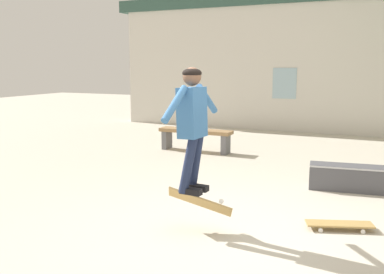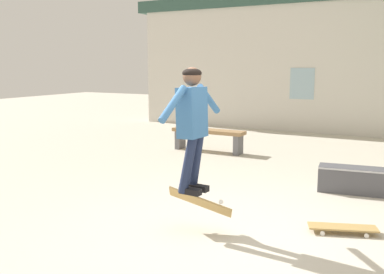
{
  "view_description": "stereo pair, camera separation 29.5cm",
  "coord_description": "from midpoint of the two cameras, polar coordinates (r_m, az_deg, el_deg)",
  "views": [
    {
      "loc": [
        1.52,
        -4.48,
        1.96
      ],
      "look_at": [
        -0.48,
        -0.07,
        1.15
      ],
      "focal_mm": 40.0,
      "sensor_mm": 36.0,
      "label": 1
    },
    {
      "loc": [
        1.79,
        -4.35,
        1.96
      ],
      "look_at": [
        -0.48,
        -0.07,
        1.15
      ],
      "focal_mm": 40.0,
      "sensor_mm": 36.0,
      "label": 2
    }
  ],
  "objects": [
    {
      "name": "building_backdrop",
      "position": [
        12.91,
        17.46,
        9.87
      ],
      "size": [
        13.85,
        0.52,
        5.16
      ],
      "color": "beige",
      "rests_on": "ground_plane"
    },
    {
      "name": "ground_plane",
      "position": [
        5.11,
        3.7,
        -13.07
      ],
      "size": [
        40.0,
        40.0,
        0.0
      ],
      "primitive_type": "plane",
      "color": "beige"
    },
    {
      "name": "skateboard_flipping",
      "position": [
        5.13,
        -0.61,
        -8.63
      ],
      "size": [
        0.82,
        0.32,
        0.38
      ],
      "rotation": [
        0.0,
        0.0,
        0.19
      ],
      "color": "#AD894C"
    },
    {
      "name": "skate_ledge",
      "position": [
        7.19,
        19.07,
        -5.16
      ],
      "size": [
        1.24,
        0.53,
        0.4
      ],
      "rotation": [
        0.0,
        0.0,
        0.13
      ],
      "color": "#4C4C51",
      "rests_on": "ground_plane"
    },
    {
      "name": "skater",
      "position": [
        4.88,
        -1.72,
        2.45
      ],
      "size": [
        0.3,
        1.22,
        1.45
      ],
      "rotation": [
        0.0,
        0.0,
        -0.08
      ],
      "color": "teal"
    },
    {
      "name": "skateboard_resting",
      "position": [
        5.51,
        17.59,
        -11.02
      ],
      "size": [
        0.82,
        0.47,
        0.08
      ],
      "rotation": [
        0.0,
        0.0,
        0.34
      ],
      "color": "#AD894C",
      "rests_on": "ground_plane"
    },
    {
      "name": "park_bench",
      "position": [
        9.81,
        -0.41,
        0.23
      ],
      "size": [
        1.73,
        0.39,
        0.51
      ],
      "rotation": [
        0.0,
        0.0,
        -0.01
      ],
      "color": "#99754C",
      "rests_on": "ground_plane"
    }
  ]
}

